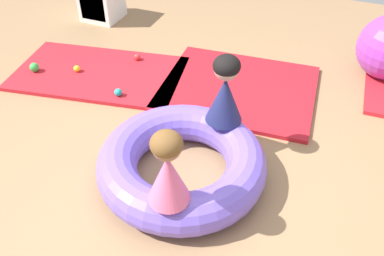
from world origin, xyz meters
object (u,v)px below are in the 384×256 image
(inflatable_cushion, at_px, (182,163))
(play_ball_red, at_px, (137,57))
(child_in_pink, at_px, (168,169))
(play_ball_yellow, at_px, (77,69))
(child_in_navy, at_px, (225,90))
(play_ball_teal, at_px, (118,92))
(play_ball_green, at_px, (34,67))

(inflatable_cushion, bearing_deg, play_ball_red, 129.10)
(child_in_pink, height_order, play_ball_yellow, child_in_pink)
(inflatable_cushion, height_order, child_in_navy, child_in_navy)
(play_ball_teal, bearing_deg, play_ball_red, 102.89)
(child_in_navy, bearing_deg, child_in_pink, -78.32)
(inflatable_cushion, xyz_separation_m, play_ball_green, (-1.97, 0.76, -0.06))
(inflatable_cushion, distance_m, child_in_navy, 0.62)
(play_ball_red, bearing_deg, play_ball_teal, -77.11)
(inflatable_cushion, relative_size, play_ball_teal, 16.86)
(inflatable_cushion, height_order, play_ball_yellow, inflatable_cushion)
(play_ball_red, bearing_deg, inflatable_cushion, -50.90)
(play_ball_red, relative_size, play_ball_yellow, 1.02)
(play_ball_green, xyz_separation_m, play_ball_yellow, (0.40, 0.16, -0.01))
(inflatable_cushion, bearing_deg, play_ball_green, 158.90)
(play_ball_green, bearing_deg, play_ball_teal, -3.13)
(child_in_navy, relative_size, play_ball_yellow, 8.30)
(child_in_navy, distance_m, play_ball_green, 2.21)
(child_in_pink, xyz_separation_m, play_ball_green, (-2.08, 1.21, -0.47))
(child_in_pink, relative_size, play_ball_red, 7.71)
(inflatable_cushion, distance_m, play_ball_red, 1.75)
(play_ball_yellow, bearing_deg, play_ball_teal, -19.45)
(play_ball_green, bearing_deg, play_ball_yellow, 21.74)
(child_in_pink, distance_m, play_ball_red, 2.23)
(play_ball_teal, bearing_deg, play_ball_yellow, 160.55)
(play_ball_red, height_order, play_ball_yellow, play_ball_red)
(child_in_navy, xyz_separation_m, play_ball_green, (-2.14, 0.33, -0.48))
(play_ball_yellow, bearing_deg, child_in_navy, -15.77)
(play_ball_teal, distance_m, play_ball_red, 0.67)
(inflatable_cushion, xyz_separation_m, play_ball_yellow, (-1.56, 0.92, -0.08))
(play_ball_teal, bearing_deg, inflatable_cushion, -36.38)
(play_ball_yellow, bearing_deg, play_ball_green, -158.26)
(child_in_navy, relative_size, play_ball_red, 8.13)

